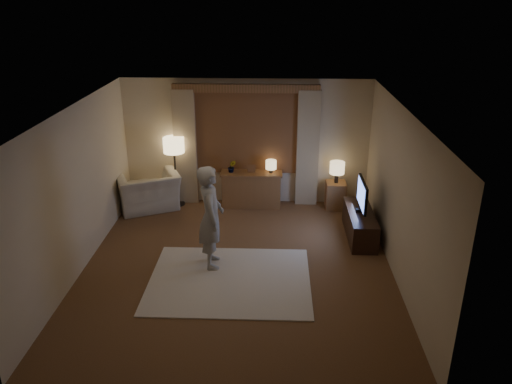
{
  "coord_description": "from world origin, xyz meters",
  "views": [
    {
      "loc": [
        0.58,
        -7.06,
        4.25
      ],
      "look_at": [
        0.28,
        0.6,
        1.09
      ],
      "focal_mm": 35.0,
      "sensor_mm": 36.0,
      "label": 1
    }
  ],
  "objects_px": {
    "armchair": "(148,190)",
    "side_table": "(335,195)",
    "person": "(211,217)",
    "sideboard": "(251,190)",
    "tv_stand": "(360,224)"
  },
  "relations": [
    {
      "from": "sideboard",
      "to": "armchair",
      "type": "xyz_separation_m",
      "value": [
        -2.12,
        -0.2,
        0.04
      ]
    },
    {
      "from": "sideboard",
      "to": "person",
      "type": "bearing_deg",
      "value": -102.14
    },
    {
      "from": "sideboard",
      "to": "tv_stand",
      "type": "bearing_deg",
      "value": -33.09
    },
    {
      "from": "tv_stand",
      "to": "person",
      "type": "relative_size",
      "value": 0.82
    },
    {
      "from": "sideboard",
      "to": "side_table",
      "type": "relative_size",
      "value": 2.14
    },
    {
      "from": "armchair",
      "to": "side_table",
      "type": "bearing_deg",
      "value": 157.66
    },
    {
      "from": "sideboard",
      "to": "tv_stand",
      "type": "xyz_separation_m",
      "value": [
        2.04,
        -1.33,
        -0.1
      ]
    },
    {
      "from": "sideboard",
      "to": "person",
      "type": "distance_m",
      "value": 2.56
    },
    {
      "from": "tv_stand",
      "to": "person",
      "type": "xyz_separation_m",
      "value": [
        -2.57,
        -1.12,
        0.62
      ]
    },
    {
      "from": "side_table",
      "to": "person",
      "type": "height_order",
      "value": "person"
    },
    {
      "from": "armchair",
      "to": "side_table",
      "type": "height_order",
      "value": "armchair"
    },
    {
      "from": "tv_stand",
      "to": "person",
      "type": "bearing_deg",
      "value": -156.48
    },
    {
      "from": "person",
      "to": "sideboard",
      "type": "bearing_deg",
      "value": -20.68
    },
    {
      "from": "tv_stand",
      "to": "side_table",
      "type": "bearing_deg",
      "value": 103.49
    },
    {
      "from": "sideboard",
      "to": "armchair",
      "type": "bearing_deg",
      "value": -174.5
    }
  ]
}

